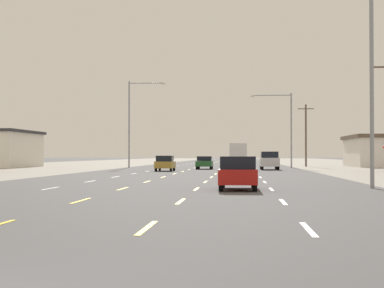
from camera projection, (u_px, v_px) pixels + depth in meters
The scene contains 14 objects.
ground_plane at pixel (208, 168), 72.07m from camera, with size 572.00×572.00×0.00m, color #4C4C4F.
lot_apron_left at pixel (9, 168), 74.04m from camera, with size 28.00×440.00×0.01m, color gray.
lane_markings at pixel (219, 164), 110.44m from camera, with size 10.64×227.60×0.01m.
signal_span_wire at pixel (77, 21), 14.65m from camera, with size 26.76×0.53×8.58m.
hatchback_inner_right_nearest at pixel (238, 173), 27.54m from camera, with size 1.72×3.90×1.54m.
hatchback_inner_left_near at pixel (165, 163), 59.94m from camera, with size 1.72×3.90×1.54m.
suv_far_right_mid at pixel (269, 160), 65.58m from camera, with size 1.98×4.90×1.98m.
sedan_center_turn_midfar at pixel (205, 162), 68.36m from camera, with size 1.80×4.50×1.46m.
box_truck_inner_right_far at pixel (238, 153), 86.01m from camera, with size 2.40×7.20×3.23m.
sedan_inner_right_farther at pixel (239, 159), 120.38m from camera, with size 1.80×4.50×1.46m.
streetlight_right_row_0 at pixel (364, 72), 28.92m from camera, with size 3.72×0.26×9.76m.
streetlight_left_row_1 at pixel (133, 118), 75.49m from camera, with size 4.66×0.26×10.94m.
streetlight_right_row_1 at pixel (286, 123), 73.95m from camera, with size 5.10×0.26×9.28m.
utility_pole_right_row_1 at pixel (306, 134), 83.53m from camera, with size 2.20×0.26×8.67m.
Camera 1 is at (3.78, -6.04, 1.60)m, focal length 56.02 mm.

